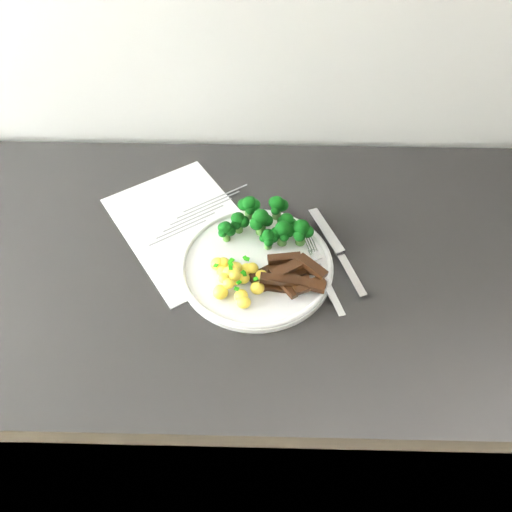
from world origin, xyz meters
name	(u,v)px	position (x,y,z in m)	size (l,w,h in m)	color
counter	(245,386)	(-0.08, 1.67, 0.45)	(2.42, 0.61, 0.91)	black
recipe_paper	(186,226)	(-0.18, 1.75, 0.91)	(0.33, 0.35, 0.00)	white
plate	(256,265)	(-0.05, 1.66, 0.92)	(0.25, 0.25, 0.01)	silver
broccoli	(269,222)	(-0.03, 1.72, 0.95)	(0.16, 0.10, 0.06)	#356223
potatoes	(235,277)	(-0.08, 1.62, 0.93)	(0.09, 0.10, 0.04)	#FFE04C
beef_strips	(290,275)	(0.00, 1.63, 0.93)	(0.13, 0.09, 0.03)	black
fork	(324,277)	(0.06, 1.63, 0.93)	(0.06, 0.17, 0.02)	silver
knife	(343,261)	(0.09, 1.67, 0.92)	(0.09, 0.19, 0.02)	silver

